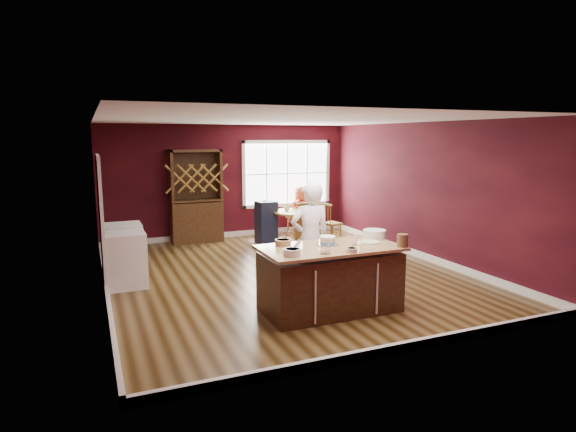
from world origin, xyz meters
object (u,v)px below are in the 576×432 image
Objects in this scene: chair_east at (332,222)px; dryer at (123,250)px; toddler at (262,208)px; baker at (310,239)px; dining_table at (298,220)px; high_chair at (266,222)px; layer_cake at (328,241)px; washer at (126,260)px; chair_south at (310,227)px; kitchen_island at (330,280)px; hutch at (196,196)px; seated_woman at (301,212)px; chair_north at (298,214)px.

chair_east is 0.98× the size of dryer.
toddler is (-1.60, 0.38, 0.36)m from chair_east.
baker is at bearing 134.50° from chair_east.
dining_table is 1.23× the size of dryer.
high_chair is (0.61, 3.63, -0.36)m from baker.
toddler is (0.58, 4.36, -0.17)m from layer_cake.
washer is (-3.87, -1.87, -0.09)m from dining_table.
washer is at bearing 98.51° from chair_east.
chair_south is 3.99m from washer.
dining_table is 4.25m from layer_cake.
hutch is at bearing 98.34° from kitchen_island.
toddler is at bearing 104.19° from chair_south.
baker is at bearing 65.52° from seated_woman.
chair_north is 0.51× the size of hutch.
layer_cake is at bearing 138.50° from chair_east.
baker is 4.00m from chair_east.
seated_woman is at bearing 29.62° from washer.
hutch is at bearing 151.91° from toddler.
baker is 3.01m from washer.
seated_woman is at bearing 70.53° from kitchen_island.
layer_cake is 0.14× the size of hutch.
dining_table is at bearing 75.17° from chair_east.
layer_cake is at bearing 42.42° from chair_north.
dryer is at bearing -37.68° from baker.
dining_table is 1.26× the size of chair_east.
dryer is at bearing 20.36° from seated_woman.
seated_woman reaches higher than chair_north.
chair_south is at bearing 72.64° from seated_woman.
baker reaches higher than washer.
dryer is (-2.54, 2.78, -0.52)m from layer_cake.
dining_table is 0.73m from high_chair.
toddler is at bearing 35.46° from washer.
high_chair is at bearing -55.96° from toddler.
kitchen_island is 7.44× the size of toddler.
toddler is (-1.10, -0.45, 0.27)m from chair_north.
chair_north is at bearing 25.73° from dryer.
toddler is 0.28× the size of dryer.
hutch is 2.97m from dryer.
toddler reaches higher than kitchen_island.
seated_woman reaches higher than kitchen_island.
chair_south is 1.28m from seated_woman.
layer_cake reaches higher than high_chair.
seated_woman is 1.40× the size of washer.
chair_south is at bearing 16.55° from washer.
high_chair is 1.14× the size of washer.
seated_woman is (0.29, 0.49, 0.09)m from dining_table.
layer_cake is 1.17× the size of toddler.
dryer reaches higher than dining_table.
seated_woman reaches higher than washer.
layer_cake is at bearing -40.07° from washer.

